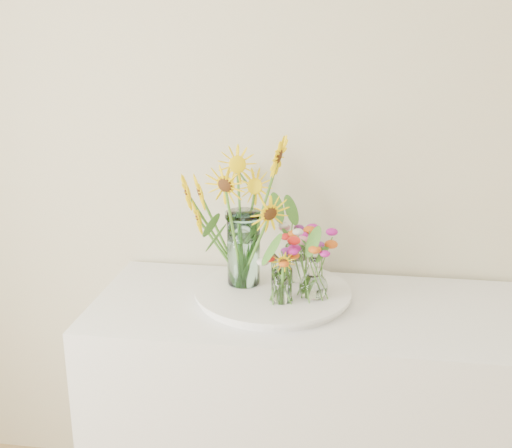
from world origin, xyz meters
name	(u,v)px	position (x,y,z in m)	size (l,w,h in m)	color
counter	(306,426)	(-0.12, 1.93, 0.45)	(1.40, 0.60, 0.90)	white
tray	(273,295)	(-0.25, 1.97, 0.91)	(0.49, 0.49, 0.03)	white
mason_jar	(244,249)	(-0.35, 2.01, 1.05)	(0.11, 0.11, 0.25)	#B6ECE7
sunflower_bouquet	(243,210)	(-0.35, 2.01, 1.18)	(0.71, 0.71, 0.52)	yellow
small_vase_a	(282,286)	(-0.21, 1.89, 0.98)	(0.07, 0.07, 0.11)	white
wildflower_posy_a	(282,273)	(-0.21, 1.89, 1.03)	(0.17, 0.17, 0.20)	#CB5211
small_vase_b	(314,279)	(-0.11, 1.93, 0.99)	(0.09, 0.09, 0.14)	white
wildflower_posy_b	(314,265)	(-0.11, 1.93, 1.04)	(0.20, 0.20, 0.23)	#CB5211
small_vase_c	(296,263)	(-0.18, 2.07, 0.99)	(0.07, 0.07, 0.13)	white
wildflower_posy_c	(296,251)	(-0.18, 2.07, 1.03)	(0.20, 0.20, 0.22)	#CB5211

